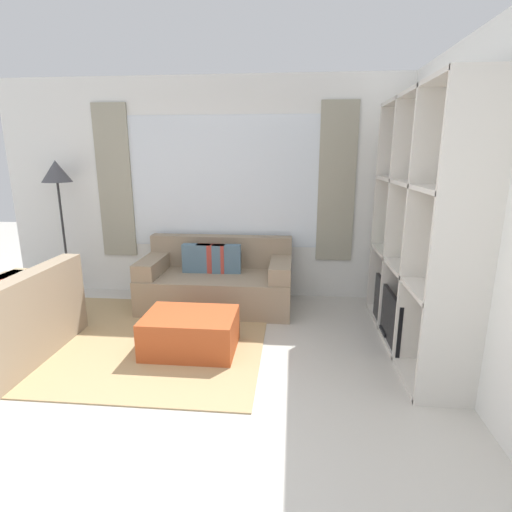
# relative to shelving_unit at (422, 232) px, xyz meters

# --- Properties ---
(ground_plane) EXTENTS (16.00, 16.00, 0.00)m
(ground_plane) POSITION_rel_shelving_unit_xyz_m (-2.04, -1.58, -1.11)
(ground_plane) COLOR beige
(wall_back) EXTENTS (5.63, 0.11, 2.70)m
(wall_back) POSITION_rel_shelving_unit_xyz_m (-2.04, 1.32, 0.25)
(wall_back) COLOR white
(wall_back) RESTS_ON ground_plane
(wall_right) EXTENTS (0.07, 4.07, 2.70)m
(wall_right) POSITION_rel_shelving_unit_xyz_m (0.21, -0.15, 0.24)
(wall_right) COLOR white
(wall_right) RESTS_ON ground_plane
(area_rug) EXTENTS (2.56, 2.14, 0.01)m
(area_rug) POSITION_rel_shelving_unit_xyz_m (-2.71, -0.16, -1.10)
(area_rug) COLOR tan
(area_rug) RESTS_ON ground_plane
(shelving_unit) EXTENTS (0.43, 2.01, 2.32)m
(shelving_unit) POSITION_rel_shelving_unit_xyz_m (0.00, 0.00, 0.00)
(shelving_unit) COLOR silver
(shelving_unit) RESTS_ON ground_plane
(couch_main) EXTENTS (1.76, 0.88, 0.81)m
(couch_main) POSITION_rel_shelving_unit_xyz_m (-2.06, 0.84, -0.80)
(couch_main) COLOR gray
(couch_main) RESTS_ON ground_plane
(couch_side) EXTENTS (0.88, 1.49, 0.81)m
(couch_side) POSITION_rel_shelving_unit_xyz_m (-3.71, -0.66, -0.79)
(couch_side) COLOR gray
(couch_side) RESTS_ON ground_plane
(ottoman) EXTENTS (0.84, 0.60, 0.36)m
(ottoman) POSITION_rel_shelving_unit_xyz_m (-2.09, -0.33, -0.92)
(ottoman) COLOR #B74C23
(ottoman) RESTS_ON ground_plane
(floor_lamp) EXTENTS (0.35, 0.35, 1.72)m
(floor_lamp) POSITION_rel_shelving_unit_xyz_m (-4.04, 1.01, 0.39)
(floor_lamp) COLOR black
(floor_lamp) RESTS_ON ground_plane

